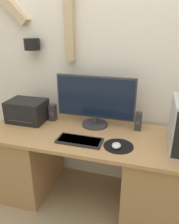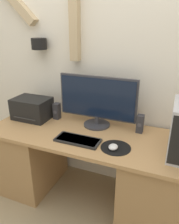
{
  "view_description": "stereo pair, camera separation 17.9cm",
  "coord_description": "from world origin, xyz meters",
  "px_view_note": "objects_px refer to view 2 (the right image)",
  "views": [
    {
      "loc": [
        0.5,
        -1.25,
        1.57
      ],
      "look_at": [
        0.04,
        0.34,
        0.9
      ],
      "focal_mm": 35.0,
      "sensor_mm": 36.0,
      "label": 1
    },
    {
      "loc": [
        0.67,
        -1.19,
        1.57
      ],
      "look_at": [
        0.04,
        0.34,
        0.9
      ],
      "focal_mm": 35.0,
      "sensor_mm": 36.0,
      "label": 2
    }
  ],
  "objects_px": {
    "monitor": "(97,100)",
    "speaker_right": "(140,124)",
    "mouse": "(113,147)",
    "keyboard": "(78,140)",
    "printer": "(32,108)",
    "speaker_left": "(57,111)"
  },
  "relations": [
    {
      "from": "monitor",
      "to": "keyboard",
      "type": "relative_size",
      "value": 1.96
    },
    {
      "from": "mouse",
      "to": "speaker_right",
      "type": "height_order",
      "value": "speaker_right"
    },
    {
      "from": "keyboard",
      "to": "printer",
      "type": "bearing_deg",
      "value": 157.98
    },
    {
      "from": "keyboard",
      "to": "speaker_left",
      "type": "bearing_deg",
      "value": 139.03
    },
    {
      "from": "monitor",
      "to": "speaker_right",
      "type": "xyz_separation_m",
      "value": [
        0.39,
        0.01,
        -0.17
      ]
    },
    {
      "from": "mouse",
      "to": "printer",
      "type": "bearing_deg",
      "value": 164.02
    },
    {
      "from": "monitor",
      "to": "speaker_right",
      "type": "relative_size",
      "value": 4.49
    },
    {
      "from": "monitor",
      "to": "mouse",
      "type": "relative_size",
      "value": 8.56
    },
    {
      "from": "keyboard",
      "to": "printer",
      "type": "height_order",
      "value": "printer"
    },
    {
      "from": "printer",
      "to": "keyboard",
      "type": "bearing_deg",
      "value": -22.02
    },
    {
      "from": "printer",
      "to": "speaker_left",
      "type": "bearing_deg",
      "value": 20.1
    },
    {
      "from": "monitor",
      "to": "printer",
      "type": "distance_m",
      "value": 0.67
    },
    {
      "from": "mouse",
      "to": "speaker_left",
      "type": "xyz_separation_m",
      "value": [
        -0.68,
        0.34,
        0.06
      ]
    },
    {
      "from": "mouse",
      "to": "speaker_left",
      "type": "distance_m",
      "value": 0.76
    },
    {
      "from": "keyboard",
      "to": "printer",
      "type": "xyz_separation_m",
      "value": [
        -0.61,
        0.24,
        0.09
      ]
    },
    {
      "from": "monitor",
      "to": "printer",
      "type": "xyz_separation_m",
      "value": [
        -0.64,
        -0.09,
        -0.14
      ]
    },
    {
      "from": "monitor",
      "to": "speaker_left",
      "type": "xyz_separation_m",
      "value": [
        -0.42,
        -0.01,
        -0.17
      ]
    },
    {
      "from": "monitor",
      "to": "speaker_left",
      "type": "height_order",
      "value": "monitor"
    },
    {
      "from": "monitor",
      "to": "keyboard",
      "type": "height_order",
      "value": "monitor"
    },
    {
      "from": "monitor",
      "to": "speaker_right",
      "type": "distance_m",
      "value": 0.42
    },
    {
      "from": "mouse",
      "to": "speaker_right",
      "type": "distance_m",
      "value": 0.39
    },
    {
      "from": "speaker_left",
      "to": "speaker_right",
      "type": "distance_m",
      "value": 0.81
    }
  ]
}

